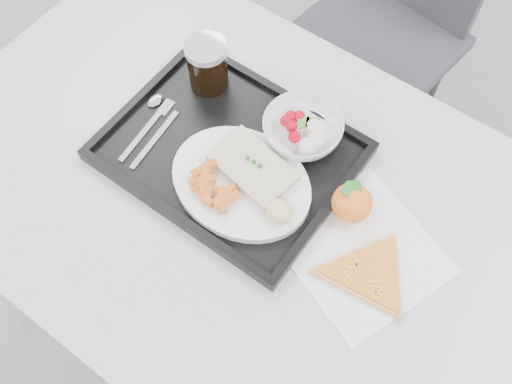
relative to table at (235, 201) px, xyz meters
name	(u,v)px	position (x,y,z in m)	size (l,w,h in m)	color
table	(235,201)	(0.00, 0.00, 0.00)	(1.20, 0.80, 0.75)	silver
chair	(391,5)	(-0.06, 0.79, -0.15)	(0.47, 0.47, 0.93)	#333239
tray	(229,152)	(-0.05, 0.05, 0.08)	(0.45, 0.35, 0.03)	black
dinner_plate	(241,182)	(0.02, 0.00, 0.09)	(0.27, 0.27, 0.02)	white
fish_fillet	(252,167)	(0.02, 0.03, 0.11)	(0.17, 0.12, 0.03)	beige
bread_roll	(279,211)	(0.11, -0.02, 0.12)	(0.06, 0.05, 0.03)	tan
salad_bowl	(303,130)	(0.05, 0.15, 0.11)	(0.15, 0.15, 0.05)	white
cola_glass	(207,64)	(-0.18, 0.15, 0.14)	(0.08, 0.08, 0.11)	black
cutlery	(153,121)	(-0.21, 0.01, 0.08)	(0.09, 0.17, 0.01)	silver
napkin	(362,252)	(0.26, 0.02, 0.07)	(0.32, 0.31, 0.00)	white
tangerine	(352,203)	(0.20, 0.08, 0.10)	(0.09, 0.09, 0.07)	orange
pizza_slice	(369,273)	(0.29, -0.01, 0.08)	(0.29, 0.29, 0.02)	tan
carrot_pile	(211,188)	(-0.01, -0.05, 0.11)	(0.10, 0.08, 0.02)	#D26222
salad_contents	(307,131)	(0.06, 0.15, 0.12)	(0.10, 0.08, 0.03)	#B00516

